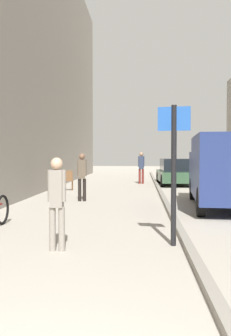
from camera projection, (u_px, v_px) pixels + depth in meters
The scene contains 10 objects.
ground_plane at pixel (121, 200), 13.93m from camera, with size 80.00×80.00×0.00m, color #A8A093.
kerb_strip at pixel (164, 199), 13.82m from camera, with size 0.16×40.00×0.12m, color gray.
pedestrian_main_foreground at pixel (141, 165), 21.71m from camera, with size 0.36×0.24×1.82m.
pedestrian_mid_block at pixel (82, 174), 13.65m from camera, with size 0.34×0.22×1.73m.
pedestrian_far_crossing at pixel (57, 197), 6.62m from camera, with size 0.33×0.21×1.64m.
delivery_van at pixel (227, 169), 12.00m from camera, with size 2.50×5.67×2.26m.
parked_car at pixel (175, 172), 20.98m from camera, with size 1.96×4.26×1.45m.
street_sign_post at pixel (174, 162), 6.98m from camera, with size 0.60×0.14×2.60m.
cafe_chair_near_window at pixel (56, 184), 14.37m from camera, with size 0.61×0.61×0.94m.
cafe_chair_by_doorway at pixel (68, 179), 17.66m from camera, with size 0.48×0.48×0.94m.
Camera 1 is at (0.74, -1.86, 1.70)m, focal length 40.51 mm.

